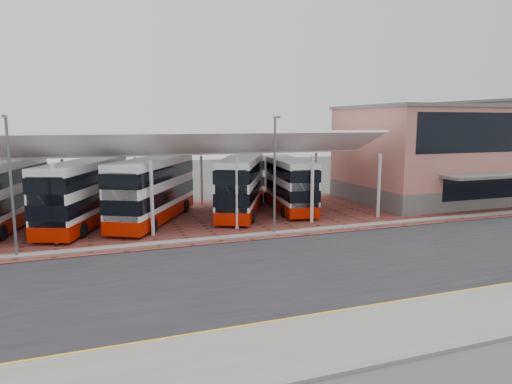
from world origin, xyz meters
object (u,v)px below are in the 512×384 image
bus_1 (2,195)px  bus_3 (154,190)px  terminal (441,153)px  bus_4 (241,186)px  bus_2 (85,194)px  bus_5 (288,184)px

bus_1 → bus_3: bearing=6.4°
terminal → bus_3: size_ratio=1.57×
bus_1 → bus_4: bus_1 is taller
bus_2 → bus_4: bus_2 is taller
terminal → bus_2: (-33.27, -0.55, -2.22)m
terminal → bus_5: 16.64m
bus_4 → terminal: bearing=26.2°
bus_3 → bus_5: size_ratio=1.06×
bus_3 → bus_4: 7.36m
bus_1 → bus_2: 5.67m
bus_3 → bus_4: size_ratio=1.02×
bus_1 → bus_2: bus_1 is taller
terminal → bus_4: 21.05m
terminal → bus_5: bearing=178.7°
bus_2 → terminal: bearing=23.3°
bus_1 → bus_4: (17.91, -0.67, -0.08)m
terminal → bus_2: 33.35m
terminal → bus_3: (-28.27, -0.72, -2.17)m
bus_4 → bus_3: bearing=-150.0°
bus_2 → bus_3: 5.01m
bus_1 → bus_4: bearing=10.8°
bus_2 → bus_4: size_ratio=1.02×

